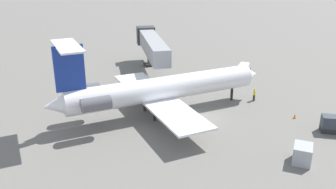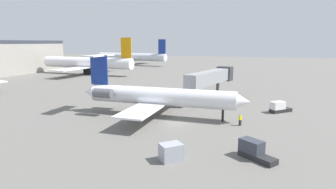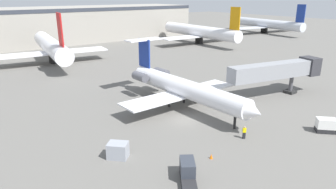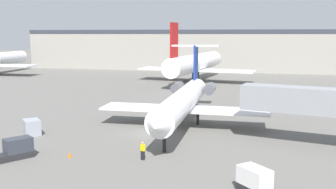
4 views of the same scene
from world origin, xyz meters
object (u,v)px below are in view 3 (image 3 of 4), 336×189
at_px(cargo_container_uld, 118,150).
at_px(traffic_cone_near, 211,156).
at_px(baggage_tug_trailing, 329,126).
at_px(parked_airliner_centre, 51,47).
at_px(regional_jet, 182,87).
at_px(jet_bridge, 280,70).
at_px(parked_airliner_east_end, 265,24).
at_px(ground_crew_marshaller, 244,132).
at_px(baggage_tug_lead, 188,172).
at_px(parked_airliner_east_mid, 200,32).

distance_m(cargo_container_uld, traffic_cone_near, 10.33).
height_order(baggage_tug_trailing, parked_airliner_centre, parked_airliner_centre).
relative_size(regional_jet, baggage_tug_trailing, 7.39).
bearing_deg(jet_bridge, cargo_container_uld, -175.86).
height_order(cargo_container_uld, traffic_cone_near, cargo_container_uld).
bearing_deg(regional_jet, traffic_cone_near, -117.90).
bearing_deg(parked_airliner_centre, parked_airliner_east_end, 3.91).
distance_m(baggage_tug_trailing, traffic_cone_near, 17.60).
relative_size(regional_jet, parked_airliner_centre, 0.84).
bearing_deg(cargo_container_uld, regional_jet, 27.47).
distance_m(ground_crew_marshaller, baggage_tug_lead, 11.74).
relative_size(jet_bridge, traffic_cone_near, 34.31).
xyz_separation_m(parked_airliner_centre, parked_airliner_east_end, (97.98, 6.70, -0.16)).
xyz_separation_m(cargo_container_uld, parked_airliner_east_mid, (62.41, 54.82, 3.42)).
bearing_deg(ground_crew_marshaller, parked_airliner_east_mid, 51.67).
bearing_deg(traffic_cone_near, parked_airliner_east_mid, 48.42).
bearing_deg(parked_airliner_centre, ground_crew_marshaller, -84.70).
bearing_deg(parked_airliner_centre, parked_airliner_east_mid, 1.84).
relative_size(baggage_tug_lead, parked_airliner_centre, 0.12).
xyz_separation_m(traffic_cone_near, parked_airliner_centre, (1.33, 59.51, 4.10)).
relative_size(jet_bridge, ground_crew_marshaller, 11.17).
relative_size(cargo_container_uld, parked_airliner_east_mid, 0.07).
distance_m(regional_jet, parked_airliner_centre, 45.36).
distance_m(parked_airliner_centre, parked_airliner_east_end, 98.21).
bearing_deg(baggage_tug_lead, traffic_cone_near, 17.72).
relative_size(jet_bridge, baggage_tug_trailing, 4.94).
xyz_separation_m(regional_jet, parked_airliner_east_mid, (46.57, 46.59, 0.99)).
distance_m(baggage_tug_lead, baggage_tug_trailing, 21.93).
height_order(regional_jet, baggage_tug_lead, regional_jet).
bearing_deg(cargo_container_uld, parked_airliner_east_mid, 41.30).
relative_size(ground_crew_marshaller, parked_airliner_east_mid, 0.04).
xyz_separation_m(baggage_tug_lead, traffic_cone_near, (4.70, 1.50, -0.56)).
distance_m(jet_bridge, baggage_tug_lead, 31.92).
height_order(baggage_tug_lead, baggage_tug_trailing, same).
height_order(ground_crew_marshaller, parked_airliner_east_end, parked_airliner_east_end).
bearing_deg(parked_airliner_east_mid, baggage_tug_lead, -133.26).
xyz_separation_m(jet_bridge, cargo_container_uld, (-33.37, -2.42, -3.71)).
relative_size(traffic_cone_near, parked_airliner_east_mid, 0.01).
height_order(ground_crew_marshaller, baggage_tug_trailing, baggage_tug_trailing).
distance_m(jet_bridge, cargo_container_uld, 33.66).
height_order(cargo_container_uld, parked_airliner_centre, parked_airliner_centre).
bearing_deg(regional_jet, parked_airliner_east_end, 29.40).
xyz_separation_m(jet_bridge, parked_airliner_centre, (-23.94, 50.71, -0.21)).
bearing_deg(parked_airliner_east_end, cargo_container_uld, -150.88).
height_order(traffic_cone_near, parked_airliner_east_end, parked_airliner_east_end).
bearing_deg(regional_jet, baggage_tug_trailing, -63.92).
height_order(jet_bridge, baggage_tug_trailing, jet_bridge).
relative_size(parked_airliner_centre, parked_airliner_east_end, 0.81).
height_order(ground_crew_marshaller, parked_airliner_centre, parked_airliner_centre).
relative_size(traffic_cone_near, parked_airliner_east_end, 0.01).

